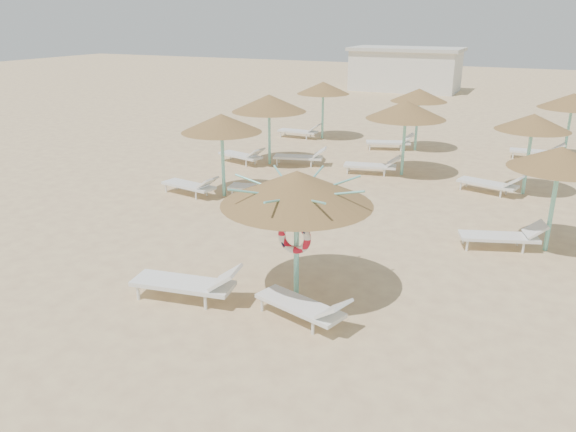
% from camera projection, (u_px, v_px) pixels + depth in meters
% --- Properties ---
extents(ground, '(120.00, 120.00, 0.00)m').
position_uv_depth(ground, '(275.00, 296.00, 11.77)').
color(ground, '#DFC288').
rests_on(ground, ground).
extents(main_palapa, '(3.03, 3.03, 2.72)m').
position_uv_depth(main_palapa, '(297.00, 188.00, 10.97)').
color(main_palapa, '#7DD9CA').
rests_on(main_palapa, ground).
extents(lounger_main_a, '(2.36, 1.03, 0.83)m').
position_uv_depth(lounger_main_a, '(190.00, 283.00, 11.47)').
color(lounger_main_a, white).
rests_on(lounger_main_a, ground).
extents(lounger_main_b, '(2.06, 1.13, 0.72)m').
position_uv_depth(lounger_main_b, '(305.00, 306.00, 10.66)').
color(lounger_main_b, white).
rests_on(lounger_main_b, ground).
extents(palapa_field, '(13.96, 12.98, 2.72)m').
position_uv_depth(palapa_field, '(394.00, 110.00, 20.37)').
color(palapa_field, '#7DD9CA').
rests_on(palapa_field, ground).
extents(service_hut, '(8.40, 4.40, 3.25)m').
position_uv_depth(service_hut, '(405.00, 69.00, 43.46)').
color(service_hut, silver).
rests_on(service_hut, ground).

